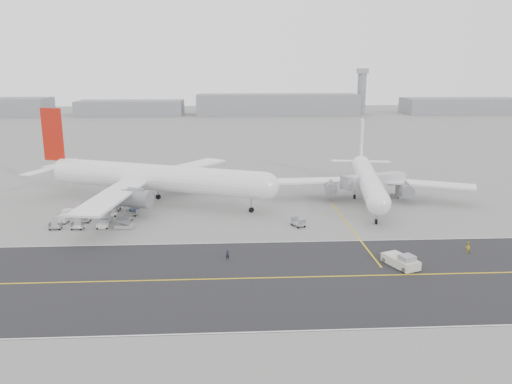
{
  "coord_description": "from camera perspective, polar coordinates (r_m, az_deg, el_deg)",
  "views": [
    {
      "loc": [
        6.18,
        -87.25,
        30.34
      ],
      "look_at": [
        11.65,
        12.0,
        5.91
      ],
      "focal_mm": 35.0,
      "sensor_mm": 36.0,
      "label": 1
    }
  ],
  "objects": [
    {
      "name": "gse_cluster",
      "position": [
        109.13,
        -17.61,
        -3.0
      ],
      "size": [
        21.47,
        20.78,
        1.82
      ],
      "primitive_type": null,
      "rotation": [
        0.0,
        0.0,
        -0.05
      ],
      "color": "gray",
      "rests_on": "ground"
    },
    {
      "name": "pushback_tug",
      "position": [
        82.74,
        16.28,
        -7.59
      ],
      "size": [
        5.0,
        8.04,
        2.31
      ],
      "rotation": [
        0.0,
        0.0,
        0.38
      ],
      "color": "beige",
      "rests_on": "ground"
    },
    {
      "name": "horizon_buildings",
      "position": [
        349.39,
        0.78,
        8.82
      ],
      "size": [
        520.0,
        28.0,
        28.0
      ],
      "primitive_type": null,
      "color": "gray",
      "rests_on": "ground"
    },
    {
      "name": "ground",
      "position": [
        92.59,
        -6.83,
        -5.43
      ],
      "size": [
        700.0,
        700.0,
        0.0
      ],
      "primitive_type": "plane",
      "color": "gray",
      "rests_on": "ground"
    },
    {
      "name": "ground_crew_b",
      "position": [
        92.76,
        23.05,
        -5.83
      ],
      "size": [
        0.98,
        0.81,
        1.85
      ],
      "primitive_type": "imported",
      "rotation": [
        0.0,
        0.0,
        3.27
      ],
      "color": "gold",
      "rests_on": "ground"
    },
    {
      "name": "ground_crew_a",
      "position": [
        82.28,
        -3.26,
        -7.19
      ],
      "size": [
        0.75,
        0.62,
        1.77
      ],
      "primitive_type": "imported",
      "rotation": [
        0.0,
        0.0,
        0.35
      ],
      "color": "black",
      "rests_on": "ground"
    },
    {
      "name": "taxiway",
      "position": [
        75.63,
        -3.82,
        -9.87
      ],
      "size": [
        220.0,
        59.0,
        0.03
      ],
      "color": "#28282B",
      "rests_on": "ground"
    },
    {
      "name": "jet_bridge",
      "position": [
        121.4,
        13.39,
        1.17
      ],
      "size": [
        17.3,
        8.91,
        6.54
      ],
      "rotation": [
        0.0,
        0.0,
        0.35
      ],
      "color": "gray",
      "rests_on": "ground"
    },
    {
      "name": "control_tower",
      "position": [
        364.81,
        11.99,
        11.3
      ],
      "size": [
        7.0,
        7.0,
        31.25
      ],
      "color": "gray",
      "rests_on": "ground"
    },
    {
      "name": "stray_dolly",
      "position": [
        99.8,
        4.84,
        -3.94
      ],
      "size": [
        2.86,
        3.35,
        1.76
      ],
      "primitive_type": null,
      "rotation": [
        0.0,
        0.0,
        0.46
      ],
      "color": "silver",
      "rests_on": "ground"
    },
    {
      "name": "airliner_a",
      "position": [
        117.86,
        -11.93,
        1.67
      ],
      "size": [
        59.02,
        57.84,
        21.41
      ],
      "rotation": [
        0.0,
        0.0,
        1.19
      ],
      "color": "white",
      "rests_on": "ground"
    },
    {
      "name": "airliner_b",
      "position": [
        121.76,
        12.66,
        1.43
      ],
      "size": [
        48.35,
        49.28,
        17.12
      ],
      "rotation": [
        0.0,
        0.0,
        -0.17
      ],
      "color": "white",
      "rests_on": "ground"
    }
  ]
}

